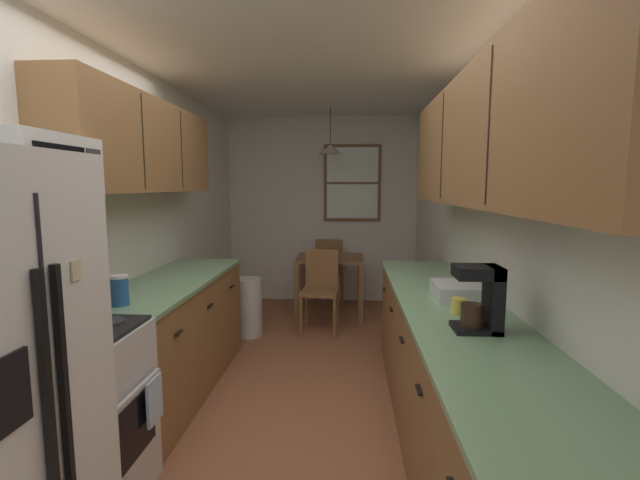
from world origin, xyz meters
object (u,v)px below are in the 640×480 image
Objects in this scene: trash_bin at (249,307)px; coffee_maker at (483,297)px; stove_range at (72,418)px; dining_chair_far at (330,267)px; storage_canister at (119,290)px; mug_by_coffeemaker at (459,306)px; dining_table at (330,267)px; dish_rack at (457,291)px; microwave_over_range at (30,167)px; table_serving_bowl at (326,254)px; dining_chair_near at (321,286)px.

coffee_maker is (1.73, -2.38, 0.76)m from trash_bin.
stove_range is at bearing -174.76° from coffee_maker.
dining_chair_far is 3.92m from coffee_maker.
storage_canister is 1.99m from mug_by_coffeemaker.
coffee_maker is (0.89, -3.20, 0.46)m from dining_table.
dish_rack is at bearing -70.58° from dining_table.
dining_chair_far is (-0.02, 0.57, -0.11)m from dining_table.
dining_table is at bearing 69.77° from microwave_over_range.
trash_bin is at bearing 128.86° from mug_by_coffeemaker.
stove_range is at bearing -107.42° from table_serving_bowl.
dish_rack reaches higher than dining_chair_far.
stove_range is 3.38× the size of coffee_maker.
dish_rack reaches higher than table_serving_bowl.
table_serving_bowl is at bearing 72.58° from stove_range.
storage_canister reaches higher than trash_bin.
mug_by_coffeemaker is (2.09, 0.48, -0.76)m from microwave_over_range.
trash_bin is 3.43× the size of storage_canister.
dining_chair_far is at bearing 104.04° from mug_by_coffeemaker.
mug_by_coffeemaker is 0.72× the size of table_serving_bowl.
stove_range is 6.00× the size of storage_canister.
dining_table is 1.21m from trash_bin.
dish_rack is (0.03, 0.61, -0.12)m from coffee_maker.
coffee_maker is (0.91, -3.77, 0.57)m from dining_chair_far.
coffee_maker is at bearing -76.40° from dining_chair_far.
trash_bin is 1.26m from table_serving_bowl.
microwave_over_range reaches higher than dining_chair_far.
microwave_over_range is at bearing -175.04° from coffee_maker.
storage_canister is at bearing -114.75° from dining_chair_near.
dining_chair_near is (1.17, 2.82, -1.20)m from microwave_over_range.
dining_table is at bearing -39.93° from table_serving_bowl.
storage_canister is 1.54× the size of mug_by_coffeemaker.
microwave_over_range is 3.49× the size of table_serving_bowl.
trash_bin is 2.76m from mug_by_coffeemaker.
stove_range is 3.24× the size of dish_rack.
trash_bin is at bearing 125.94° from coffee_maker.
dish_rack reaches higher than dining_chair_near.
dining_chair_near is 4.91× the size of storage_canister.
mug_by_coffeemaker is at bearing -1.16° from storage_canister.
table_serving_bowl is (-0.90, 2.96, -0.17)m from mug_by_coffeemaker.
mug_by_coffeemaker reaches higher than dining_chair_near.
dining_chair_near is 2.59m from storage_canister.
coffee_maker reaches higher than dining_chair_far.
dining_chair_near is 1.14m from dining_chair_far.
coffee_maker is (2.02, 0.19, 0.60)m from stove_range.
coffee_maker reaches higher than dining_chair_near.
dining_chair_far is at bearing 106.55° from dish_rack.
dining_chair_far is 0.59m from table_serving_bowl.
dining_table is 0.18m from table_serving_bowl.
dining_table is at bearing 109.42° from dish_rack.
stove_range reaches higher than table_serving_bowl.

